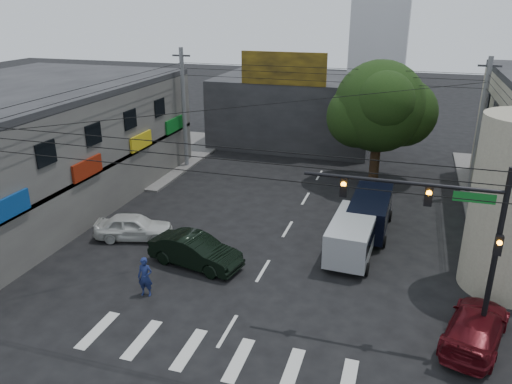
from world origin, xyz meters
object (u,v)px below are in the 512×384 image
at_px(silver_minivan, 352,238).
at_px(traffic_officer, 145,277).
at_px(dark_sedan, 195,251).
at_px(maroon_sedan, 476,327).
at_px(navy_van, 370,214).
at_px(utility_pole_far_left, 184,109).
at_px(white_compact, 134,227).
at_px(utility_pole_far_right, 480,129).
at_px(street_tree, 380,107).
at_px(traffic_gantry, 449,226).

height_order(silver_minivan, traffic_officer, silver_minivan).
height_order(dark_sedan, maroon_sedan, dark_sedan).
bearing_deg(traffic_officer, silver_minivan, 30.45).
bearing_deg(navy_van, maroon_sedan, -150.17).
distance_m(maroon_sedan, navy_van, 10.26).
height_order(utility_pole_far_left, white_compact, utility_pole_far_left).
bearing_deg(utility_pole_far_right, navy_van, -127.62).
distance_m(street_tree, navy_van, 9.84).
xyz_separation_m(street_tree, traffic_gantry, (3.82, -18.00, -0.64)).
relative_size(traffic_gantry, traffic_officer, 3.89).
xyz_separation_m(dark_sedan, silver_minivan, (7.29, 3.24, 0.26)).
relative_size(utility_pole_far_right, navy_van, 1.72).
xyz_separation_m(silver_minivan, traffic_officer, (-8.32, -6.40, -0.12)).
xyz_separation_m(street_tree, silver_minivan, (-0.07, -12.21, -4.43)).
height_order(street_tree, utility_pole_far_left, utility_pole_far_left).
xyz_separation_m(white_compact, maroon_sedan, (17.19, -4.13, -0.01)).
xyz_separation_m(silver_minivan, navy_van, (0.58, 3.43, 0.01)).
distance_m(street_tree, utility_pole_far_left, 14.56).
xyz_separation_m(utility_pole_far_right, maroon_sedan, (-1.16, -16.82, -3.90)).
xyz_separation_m(street_tree, utility_pole_far_left, (-14.50, -1.00, -0.87)).
distance_m(maroon_sedan, silver_minivan, 7.80).
distance_m(dark_sedan, maroon_sedan, 12.93).
relative_size(utility_pole_far_left, traffic_officer, 4.97).
bearing_deg(street_tree, utility_pole_far_right, -8.75).
xyz_separation_m(white_compact, navy_van, (12.35, 4.91, 0.34)).
bearing_deg(street_tree, traffic_officer, -114.27).
relative_size(maroon_sedan, traffic_officer, 2.82).
distance_m(street_tree, silver_minivan, 12.99).
bearing_deg(maroon_sedan, dark_sedan, 5.57).
distance_m(traffic_gantry, utility_pole_far_left, 25.00).
distance_m(silver_minivan, navy_van, 3.48).
height_order(utility_pole_far_left, dark_sedan, utility_pole_far_left).
relative_size(maroon_sedan, silver_minivan, 1.05).
bearing_deg(silver_minivan, white_compact, 100.09).
xyz_separation_m(utility_pole_far_left, traffic_officer, (6.11, -17.61, -3.68)).
height_order(maroon_sedan, navy_van, navy_van).
bearing_deg(silver_minivan, street_tree, 2.57).
bearing_deg(utility_pole_far_left, traffic_gantry, -42.86).
bearing_deg(silver_minivan, maroon_sedan, -133.10).
xyz_separation_m(utility_pole_far_right, silver_minivan, (-6.57, -11.21, -3.55)).
relative_size(street_tree, silver_minivan, 1.75).
height_order(street_tree, traffic_officer, street_tree).
bearing_deg(traffic_gantry, white_compact, 164.61).
xyz_separation_m(street_tree, utility_pole_far_right, (6.50, -1.00, -0.87)).
bearing_deg(dark_sedan, traffic_officer, 173.35).
bearing_deg(utility_pole_far_right, dark_sedan, -133.82).
bearing_deg(maroon_sedan, traffic_officer, 19.42).
xyz_separation_m(white_compact, traffic_officer, (3.46, -4.92, 0.21)).
distance_m(dark_sedan, white_compact, 4.81).
bearing_deg(navy_van, traffic_officer, 139.55).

